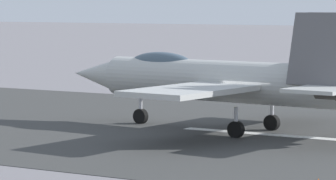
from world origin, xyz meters
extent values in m
plane|color=slate|center=(0.00, 0.00, 0.00)|extent=(400.00, 400.00, 0.00)
cube|color=#383937|center=(0.00, 0.00, 0.01)|extent=(240.00, 26.00, 0.02)
cube|color=white|center=(-0.27, 0.00, 0.02)|extent=(8.00, 0.70, 0.00)
cylinder|color=#B0B2AE|center=(1.83, -0.04, 2.38)|extent=(12.75, 3.03, 1.96)
cone|color=#B0B2AE|center=(9.57, -0.70, 2.38)|extent=(3.05, 1.90, 1.66)
ellipsoid|color=#3F5160|center=(5.38, -0.34, 3.11)|extent=(3.68, 1.40, 1.10)
cube|color=#B0B2AE|center=(1.18, 4.12, 2.28)|extent=(3.92, 6.49, 0.24)
cube|color=#B0B2AE|center=(0.48, -4.03, 2.28)|extent=(3.92, 6.49, 0.24)
cube|color=#B0B2AE|center=(-4.42, 2.91, 2.48)|extent=(2.63, 2.99, 0.16)
cube|color=#555458|center=(-3.58, 1.33, 4.08)|extent=(2.67, 1.17, 3.14)
cylinder|color=silver|center=(6.67, -0.45, 0.70)|extent=(0.18, 0.18, 1.40)
cylinder|color=black|center=(6.67, -0.45, 0.38)|extent=(0.78, 0.36, 0.76)
cylinder|color=silver|center=(0.17, 1.71, 0.70)|extent=(0.18, 0.18, 1.40)
cylinder|color=black|center=(0.17, 1.71, 0.38)|extent=(0.78, 0.36, 0.76)
cylinder|color=silver|center=(-0.10, -1.48, 0.70)|extent=(0.18, 0.18, 1.40)
cylinder|color=black|center=(-0.10, -1.48, 0.38)|extent=(0.78, 0.36, 0.76)
camera|label=1|loc=(-20.14, 41.13, 6.08)|focal=106.05mm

